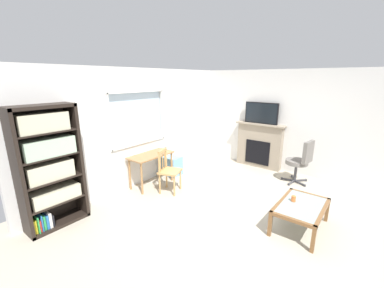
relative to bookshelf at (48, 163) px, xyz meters
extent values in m
cube|color=#B2A893|center=(2.03, -2.17, -1.05)|extent=(6.25, 5.83, 0.02)
cube|color=silver|center=(2.03, 0.24, -0.59)|extent=(5.25, 0.12, 0.90)
cube|color=silver|center=(2.03, 0.24, 1.24)|extent=(5.25, 0.12, 0.47)
cube|color=silver|center=(0.32, 0.24, 0.43)|extent=(1.82, 0.12, 1.14)
cube|color=silver|center=(3.66, 0.24, 0.43)|extent=(2.00, 0.12, 1.14)
cube|color=silver|center=(1.95, 0.25, 0.43)|extent=(1.42, 0.02, 1.14)
cube|color=white|center=(1.95, 0.18, -0.12)|extent=(1.48, 0.06, 0.03)
cube|color=white|center=(1.95, 0.18, 0.99)|extent=(1.48, 0.06, 0.03)
cube|color=white|center=(1.23, 0.18, 0.43)|extent=(0.03, 0.06, 1.14)
cube|color=white|center=(2.66, 0.18, 0.43)|extent=(0.03, 0.06, 1.14)
cube|color=silver|center=(4.72, -2.17, 0.22)|extent=(0.12, 5.03, 2.51)
cube|color=black|center=(-0.42, -0.01, -0.07)|extent=(0.05, 0.38, 1.93)
cube|color=black|center=(0.43, -0.01, -0.07)|extent=(0.05, 0.38, 1.93)
cube|color=black|center=(0.01, -0.01, 0.87)|extent=(0.90, 0.38, 0.05)
cube|color=black|center=(0.01, -0.01, -1.01)|extent=(0.90, 0.38, 0.05)
cube|color=black|center=(0.01, 0.17, -0.07)|extent=(0.90, 0.02, 1.93)
cube|color=black|center=(0.01, -0.01, -0.64)|extent=(0.85, 0.36, 0.02)
cube|color=black|center=(0.01, -0.01, -0.26)|extent=(0.85, 0.36, 0.02)
cube|color=black|center=(0.01, -0.01, 0.12)|extent=(0.85, 0.36, 0.02)
cube|color=black|center=(0.01, -0.01, 0.49)|extent=(0.85, 0.36, 0.02)
cube|color=beige|center=(0.02, -0.02, -0.52)|extent=(0.70, 0.30, 0.21)
cube|color=beige|center=(-0.01, -0.02, -0.11)|extent=(0.66, 0.28, 0.27)
cube|color=#B7D6B2|center=(0.02, -0.02, 0.26)|extent=(0.71, 0.32, 0.27)
cube|color=beige|center=(-0.01, -0.02, 0.64)|extent=(0.67, 0.30, 0.27)
cube|color=yellow|center=(-0.36, -0.03, -0.88)|extent=(0.04, 0.22, 0.21)
cube|color=green|center=(-0.32, -0.03, -0.86)|extent=(0.02, 0.28, 0.26)
cube|color=red|center=(-0.29, -0.03, -0.90)|extent=(0.03, 0.23, 0.19)
cube|color=#286BB2|center=(-0.26, -0.03, -0.86)|extent=(0.02, 0.25, 0.26)
cube|color=green|center=(-0.23, -0.03, -0.88)|extent=(0.03, 0.23, 0.22)
cube|color=#286BB2|center=(-0.19, -0.03, -0.88)|extent=(0.03, 0.25, 0.22)
cube|color=white|center=(-0.15, -0.03, -0.87)|extent=(0.04, 0.25, 0.25)
cube|color=black|center=(-0.11, -0.03, -0.90)|extent=(0.03, 0.22, 0.19)
cube|color=#A37547|center=(1.99, -0.11, -0.35)|extent=(0.99, 0.48, 0.03)
cylinder|color=#A37547|center=(1.55, -0.30, -0.70)|extent=(0.04, 0.04, 0.68)
cylinder|color=#A37547|center=(2.44, -0.30, -0.70)|extent=(0.04, 0.04, 0.68)
cylinder|color=#A37547|center=(1.55, 0.08, -0.70)|extent=(0.04, 0.04, 0.68)
cylinder|color=#A37547|center=(2.44, 0.08, -0.70)|extent=(0.04, 0.04, 0.68)
cube|color=tan|center=(2.00, -0.66, -0.59)|extent=(0.53, 0.52, 0.04)
cylinder|color=tan|center=(1.89, -0.86, -0.82)|extent=(0.04, 0.04, 0.43)
cylinder|color=tan|center=(2.21, -0.75, -0.82)|extent=(0.04, 0.04, 0.43)
cylinder|color=tan|center=(1.79, -0.56, -0.82)|extent=(0.04, 0.04, 0.43)
cylinder|color=tan|center=(2.11, -0.45, -0.82)|extent=(0.04, 0.04, 0.43)
cylinder|color=tan|center=(1.79, -0.56, -0.36)|extent=(0.04, 0.04, 0.45)
cylinder|color=tan|center=(2.11, -0.45, -0.36)|extent=(0.04, 0.04, 0.45)
cube|color=tan|center=(1.95, -0.51, -0.17)|extent=(0.35, 0.15, 0.06)
cylinder|color=tan|center=(1.85, -0.54, -0.39)|extent=(0.02, 0.02, 0.35)
cylinder|color=tan|center=(1.95, -0.51, -0.39)|extent=(0.02, 0.02, 0.35)
cylinder|color=tan|center=(2.04, -0.47, -0.39)|extent=(0.02, 0.02, 0.35)
cube|color=#72ADDB|center=(2.71, -0.06, -0.81)|extent=(0.35, 0.40, 0.45)
cube|color=gray|center=(4.57, -1.48, -0.47)|extent=(0.18, 1.17, 1.13)
cube|color=black|center=(4.47, -1.48, -0.63)|extent=(0.03, 0.65, 0.62)
cube|color=gray|center=(4.55, -1.48, 0.11)|extent=(0.26, 1.27, 0.04)
cube|color=black|center=(4.55, -1.48, 0.40)|extent=(0.05, 0.86, 0.54)
cube|color=black|center=(4.52, -1.48, 0.40)|extent=(0.01, 0.81, 0.49)
cylinder|color=slate|center=(4.11, -2.57, -0.56)|extent=(0.48, 0.48, 0.09)
cube|color=slate|center=(4.08, -2.79, -0.28)|extent=(0.41, 0.14, 0.48)
cylinder|color=#38383D|center=(4.11, -2.57, -0.80)|extent=(0.06, 0.06, 0.42)
cube|color=#38383D|center=(3.97, -2.55, -1.01)|extent=(0.28, 0.08, 0.03)
cylinder|color=#38383D|center=(3.83, -2.53, -1.01)|extent=(0.05, 0.05, 0.05)
cube|color=#38383D|center=(4.05, -2.69, -1.01)|extent=(0.16, 0.27, 0.03)
cylinder|color=#38383D|center=(3.98, -2.82, -1.01)|extent=(0.05, 0.05, 0.05)
cube|color=#38383D|center=(4.21, -2.67, -1.01)|extent=(0.23, 0.22, 0.03)
cylinder|color=#38383D|center=(4.31, -2.76, -1.01)|extent=(0.05, 0.05, 0.05)
cube|color=#38383D|center=(4.23, -2.50, -1.01)|extent=(0.26, 0.16, 0.03)
cylinder|color=#38383D|center=(4.36, -2.44, -1.01)|extent=(0.05, 0.05, 0.05)
cube|color=#38383D|center=(4.09, -2.43, -1.01)|extent=(0.08, 0.28, 0.03)
cylinder|color=#38383D|center=(4.06, -2.29, -1.01)|extent=(0.05, 0.05, 0.05)
cube|color=#8C9E99|center=(2.30, -3.15, -0.64)|extent=(0.92, 0.55, 0.02)
cube|color=brown|center=(2.30, -3.45, -0.66)|extent=(1.02, 0.05, 0.05)
cube|color=brown|center=(2.30, -2.85, -0.66)|extent=(1.02, 0.05, 0.05)
cube|color=brown|center=(1.82, -3.15, -0.66)|extent=(0.05, 0.65, 0.05)
cube|color=brown|center=(2.78, -3.15, -0.66)|extent=(0.05, 0.65, 0.05)
cube|color=brown|center=(1.82, -3.45, -0.86)|extent=(0.05, 0.05, 0.36)
cube|color=brown|center=(2.78, -3.45, -0.86)|extent=(0.05, 0.05, 0.36)
cube|color=brown|center=(1.82, -2.85, -0.86)|extent=(0.05, 0.05, 0.36)
cube|color=brown|center=(2.78, -2.85, -0.86)|extent=(0.05, 0.05, 0.36)
cylinder|color=orange|center=(2.34, -3.01, -0.59)|extent=(0.07, 0.07, 0.09)
camera|label=1|loc=(-1.43, -3.91, 1.26)|focal=22.89mm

